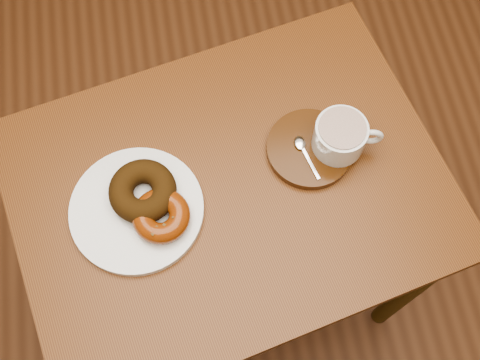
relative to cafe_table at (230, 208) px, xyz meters
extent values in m
plane|color=brown|center=(0.07, 0.22, -0.60)|extent=(6.00, 6.00, 0.00)
cube|color=brown|center=(0.00, 0.00, 0.10)|extent=(0.86, 0.72, 0.03)
cylinder|color=#433113|center=(0.39, -0.17, -0.26)|extent=(0.04, 0.04, 0.69)
cylinder|color=#433113|center=(-0.39, 0.17, -0.26)|extent=(0.04, 0.04, 0.69)
cylinder|color=#433113|center=(0.28, 0.31, -0.26)|extent=(0.04, 0.04, 0.69)
cylinder|color=white|center=(-0.17, -0.02, 0.12)|extent=(0.24, 0.24, 0.01)
torus|color=#37210B|center=(-0.15, 0.00, 0.15)|extent=(0.16, 0.16, 0.04)
torus|color=#84370E|center=(-0.12, -0.05, 0.15)|extent=(0.11, 0.11, 0.04)
cube|color=#513C1B|center=(-0.09, -0.05, 0.16)|extent=(0.01, 0.00, 0.00)
cube|color=#513C1B|center=(-0.09, -0.04, 0.16)|extent=(0.01, 0.01, 0.00)
cube|color=#513C1B|center=(-0.10, -0.03, 0.16)|extent=(0.01, 0.01, 0.00)
cube|color=#513C1B|center=(-0.11, -0.02, 0.16)|extent=(0.01, 0.01, 0.00)
cube|color=#513C1B|center=(-0.12, -0.02, 0.16)|extent=(0.00, 0.01, 0.00)
cube|color=#513C1B|center=(-0.13, -0.02, 0.16)|extent=(0.01, 0.01, 0.00)
cube|color=#513C1B|center=(-0.15, -0.03, 0.16)|extent=(0.01, 0.01, 0.00)
cube|color=#513C1B|center=(-0.15, -0.04, 0.16)|extent=(0.01, 0.01, 0.00)
cube|color=#513C1B|center=(-0.15, -0.05, 0.16)|extent=(0.01, 0.00, 0.00)
cube|color=#513C1B|center=(-0.15, -0.06, 0.16)|extent=(0.01, 0.01, 0.00)
cube|color=#513C1B|center=(-0.15, -0.07, 0.16)|extent=(0.01, 0.01, 0.00)
cube|color=#513C1B|center=(-0.13, -0.08, 0.16)|extent=(0.01, 0.01, 0.00)
cube|color=#513C1B|center=(-0.12, -0.08, 0.16)|extent=(0.00, 0.01, 0.00)
cube|color=#513C1B|center=(-0.11, -0.08, 0.16)|extent=(0.01, 0.01, 0.00)
cube|color=#513C1B|center=(-0.10, -0.07, 0.16)|extent=(0.01, 0.01, 0.00)
cube|color=#513C1B|center=(-0.09, -0.06, 0.16)|extent=(0.01, 0.01, 0.00)
cylinder|color=#3D1D08|center=(0.16, 0.04, 0.12)|extent=(0.22, 0.22, 0.02)
cylinder|color=white|center=(0.20, 0.04, 0.16)|extent=(0.09, 0.09, 0.06)
cylinder|color=brown|center=(0.20, 0.04, 0.19)|extent=(0.08, 0.08, 0.00)
torus|color=white|center=(0.26, 0.03, 0.16)|extent=(0.04, 0.02, 0.04)
ellipsoid|color=silver|center=(0.14, 0.05, 0.13)|extent=(0.02, 0.03, 0.01)
cube|color=silver|center=(0.15, 0.01, 0.13)|extent=(0.02, 0.07, 0.00)
camera|label=1|loc=(-0.05, -0.40, 1.10)|focal=45.00mm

